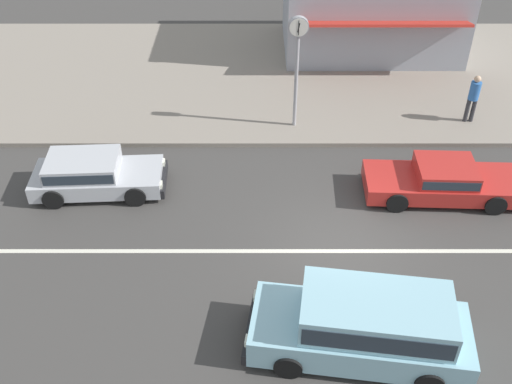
# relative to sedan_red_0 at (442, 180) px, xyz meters

# --- Properties ---
(ground_plane) EXTENTS (160.00, 160.00, 0.00)m
(ground_plane) POSITION_rel_sedan_red_0_xyz_m (-3.03, -2.36, -0.53)
(ground_plane) COLOR #423F3D
(lane_centre_stripe) EXTENTS (50.40, 0.14, 0.01)m
(lane_centre_stripe) POSITION_rel_sedan_red_0_xyz_m (-3.03, -2.36, -0.53)
(lane_centre_stripe) COLOR silver
(lane_centre_stripe) RESTS_ON ground
(kerb_strip) EXTENTS (68.00, 10.00, 0.15)m
(kerb_strip) POSITION_rel_sedan_red_0_xyz_m (-3.03, 7.51, -0.46)
(kerb_strip) COLOR gray
(kerb_strip) RESTS_ON ground
(sedan_red_0) EXTENTS (4.51, 1.88, 1.06)m
(sedan_red_0) POSITION_rel_sedan_red_0_xyz_m (0.00, 0.00, 0.00)
(sedan_red_0) COLOR red
(sedan_red_0) RESTS_ON ground
(minivan_pale_blue_2) EXTENTS (4.87, 2.40, 1.56)m
(minivan_pale_blue_2) POSITION_rel_sedan_red_0_xyz_m (-3.01, -5.47, 0.31)
(minivan_pale_blue_2) COLOR #93C6D6
(minivan_pale_blue_2) RESTS_ON ground
(hatchback_silver_3) EXTENTS (3.85, 1.89, 1.10)m
(hatchback_silver_3) POSITION_rel_sedan_red_0_xyz_m (-9.99, 0.26, 0.05)
(hatchback_silver_3) COLOR #B7BABF
(hatchback_silver_3) RESTS_ON ground
(street_clock) EXTENTS (0.63, 0.22, 3.75)m
(street_clock) POSITION_rel_sedan_red_0_xyz_m (-4.03, 3.67, 2.38)
(street_clock) COLOR #9E9EA3
(street_clock) RESTS_ON kerb_strip
(pedestrian_near_clock) EXTENTS (0.34, 0.34, 1.67)m
(pedestrian_near_clock) POSITION_rel_sedan_red_0_xyz_m (1.87, 3.93, 0.59)
(pedestrian_near_clock) COLOR #333338
(pedestrian_near_clock) RESTS_ON kerb_strip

